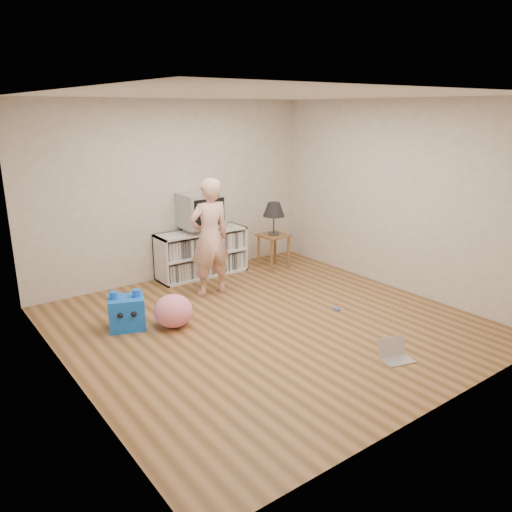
{
  "coord_description": "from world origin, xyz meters",
  "views": [
    {
      "loc": [
        -3.36,
        -4.33,
        2.47
      ],
      "look_at": [
        0.14,
        0.4,
        0.72
      ],
      "focal_mm": 35.0,
      "sensor_mm": 36.0,
      "label": 1
    }
  ],
  "objects": [
    {
      "name": "playing_cards",
      "position": [
        0.97,
        -0.2,
        0.01
      ],
      "size": [
        0.09,
        0.11,
        0.02
      ],
      "primitive_type": "cube",
      "rotation": [
        0.0,
        0.0,
        -0.32
      ],
      "color": "#4450B7",
      "rests_on": "ground"
    },
    {
      "name": "crt_tv",
      "position": [
        0.31,
        2.02,
        1.02
      ],
      "size": [
        0.6,
        0.53,
        0.5
      ],
      "color": "#9A9A9F",
      "rests_on": "dvd_deck"
    },
    {
      "name": "side_table",
      "position": [
        1.41,
        1.65,
        0.42
      ],
      "size": [
        0.42,
        0.42,
        0.55
      ],
      "color": "brown",
      "rests_on": "ground"
    },
    {
      "name": "table_lamp",
      "position": [
        1.41,
        1.65,
        0.94
      ],
      "size": [
        0.34,
        0.34,
        0.52
      ],
      "color": "#333333",
      "rests_on": "side_table"
    },
    {
      "name": "ceiling",
      "position": [
        0.0,
        0.0,
        2.6
      ],
      "size": [
        4.5,
        4.5,
        0.01
      ],
      "primitive_type": "cube",
      "color": "white",
      "rests_on": "walls"
    },
    {
      "name": "person",
      "position": [
        -0.01,
        1.25,
        0.8
      ],
      "size": [
        0.6,
        0.42,
        1.6
      ],
      "primitive_type": "imported",
      "rotation": [
        0.0,
        0.0,
        3.09
      ],
      "color": "beige",
      "rests_on": "ground"
    },
    {
      "name": "plush_blue",
      "position": [
        -1.39,
        0.86,
        0.2
      ],
      "size": [
        0.49,
        0.44,
        0.47
      ],
      "rotation": [
        0.0,
        0.0,
        -0.35
      ],
      "color": "blue",
      "rests_on": "ground"
    },
    {
      "name": "ground",
      "position": [
        0.0,
        0.0,
        0.0
      ],
      "size": [
        4.5,
        4.5,
        0.0
      ],
      "primitive_type": "plane",
      "color": "brown",
      "rests_on": "ground"
    },
    {
      "name": "laptop",
      "position": [
        0.52,
        -1.47,
        0.06
      ],
      "size": [
        0.36,
        0.32,
        0.21
      ],
      "rotation": [
        0.0,
        0.0,
        -0.27
      ],
      "color": "silver",
      "rests_on": "ground"
    },
    {
      "name": "dvd_deck",
      "position": [
        0.31,
        2.02,
        0.73
      ],
      "size": [
        0.45,
        0.35,
        0.07
      ],
      "primitive_type": "cube",
      "color": "gray",
      "rests_on": "media_unit"
    },
    {
      "name": "walls",
      "position": [
        0.0,
        0.0,
        1.3
      ],
      "size": [
        4.52,
        4.52,
        2.6
      ],
      "color": "#BBB1A4",
      "rests_on": "ground"
    },
    {
      "name": "plush_pink",
      "position": [
        -0.93,
        0.59,
        0.19
      ],
      "size": [
        0.6,
        0.6,
        0.39
      ],
      "primitive_type": "ellipsoid",
      "rotation": [
        0.0,
        0.0,
        -0.42
      ],
      "color": "pink",
      "rests_on": "ground"
    },
    {
      "name": "media_unit",
      "position": [
        0.31,
        2.04,
        0.35
      ],
      "size": [
        1.4,
        0.45,
        0.7
      ],
      "color": "white",
      "rests_on": "ground"
    }
  ]
}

